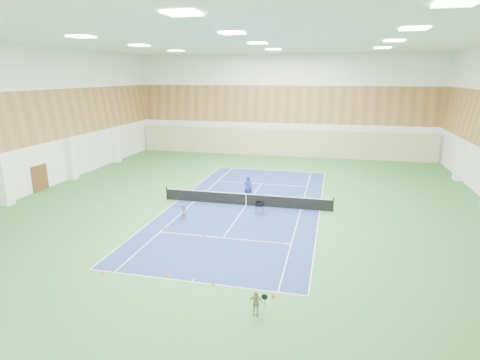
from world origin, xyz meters
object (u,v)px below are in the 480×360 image
coach (248,187)px  child_apron (256,303)px  child_court (184,212)px  tennis_net (246,199)px  ball_cart (260,208)px

coach → child_apron: 15.92m
child_court → child_apron: size_ratio=1.06×
tennis_net → ball_cart: (1.37, -1.71, -0.08)m
coach → ball_cart: size_ratio=2.03×
tennis_net → coach: (-0.21, 1.67, 0.41)m
tennis_net → coach: size_ratio=6.67×
coach → child_apron: (3.67, -15.49, -0.42)m
coach → child_court: (-3.23, -5.67, -0.39)m
coach → ball_cart: coach is taller
ball_cart → child_apron: bearing=-74.5°
tennis_net → ball_cart: 2.19m
tennis_net → coach: coach is taller
tennis_net → child_apron: 14.24m
coach → ball_cart: 3.76m
child_court → child_apron: child_court is taller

